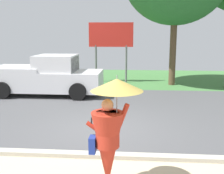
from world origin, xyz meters
TOP-DOWN VIEW (x-y plane):
  - ground_plane at (0.00, 2.95)m, footprint 40.00×22.00m
  - monk_pedestrian at (0.55, -3.22)m, footprint 1.04×0.94m
  - pickup_truck at (-3.11, 4.56)m, footprint 5.20×2.28m
  - roadside_billboard at (-0.39, 8.25)m, footprint 2.60×0.12m

SIDE VIEW (x-z plane):
  - ground_plane at x=0.00m, z-range -0.15..0.05m
  - pickup_truck at x=-3.11m, z-range -0.07..1.81m
  - monk_pedestrian at x=0.55m, z-range 0.01..2.14m
  - roadside_billboard at x=-0.39m, z-range 0.80..4.30m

